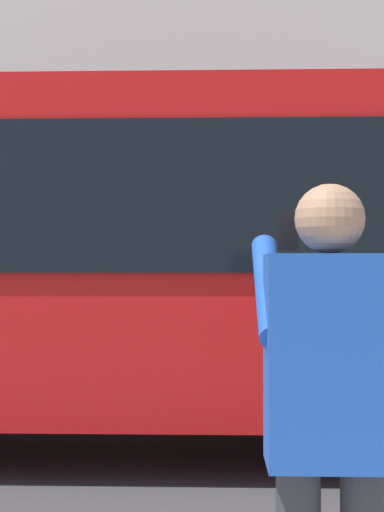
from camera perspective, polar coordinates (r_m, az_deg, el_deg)
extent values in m
plane|color=#38383A|center=(6.97, 1.43, -14.07)|extent=(60.00, 60.00, 0.00)
cube|color=beige|center=(14.29, 1.60, 17.09)|extent=(28.00, 0.80, 12.00)
cube|color=red|center=(6.53, -10.03, 0.09)|extent=(9.00, 2.50, 2.60)
cube|color=black|center=(5.33, -12.80, 4.63)|extent=(7.60, 0.06, 1.10)
cylinder|color=black|center=(7.75, 14.32, -8.94)|extent=(1.00, 0.28, 1.00)
cube|color=#1E4CAD|center=(2.32, 10.82, -8.01)|extent=(0.40, 0.24, 0.66)
sphere|color=#A87A5B|center=(2.31, 10.79, 2.89)|extent=(0.22, 0.22, 0.22)
cylinder|color=#1E4CAD|center=(2.44, 6.03, -2.49)|extent=(0.09, 0.48, 0.37)
cube|color=black|center=(2.59, 7.56, 2.03)|extent=(0.07, 0.01, 0.14)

